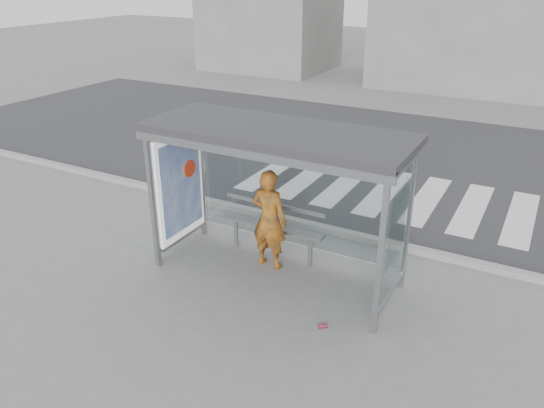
{
  "coord_description": "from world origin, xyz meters",
  "views": [
    {
      "loc": [
        3.71,
        -6.93,
        4.89
      ],
      "look_at": [
        -0.18,
        0.2,
        1.24
      ],
      "focal_mm": 35.0,
      "sensor_mm": 36.0,
      "label": 1
    }
  ],
  "objects": [
    {
      "name": "ground",
      "position": [
        0.0,
        0.0,
        0.0
      ],
      "size": [
        80.0,
        80.0,
        0.0
      ],
      "primitive_type": "plane",
      "color": "slate",
      "rests_on": "ground"
    },
    {
      "name": "person",
      "position": [
        -0.27,
        0.25,
        0.91
      ],
      "size": [
        0.67,
        0.45,
        1.81
      ],
      "primitive_type": "imported",
      "rotation": [
        0.0,
        0.0,
        3.12
      ],
      "color": "#C26412",
      "rests_on": "ground"
    },
    {
      "name": "curb",
      "position": [
        0.0,
        1.95,
        0.06
      ],
      "size": [
        30.0,
        0.18,
        0.12
      ],
      "primitive_type": "cube",
      "color": "gray",
      "rests_on": "ground"
    },
    {
      "name": "road",
      "position": [
        0.0,
        7.0,
        0.0
      ],
      "size": [
        30.0,
        10.0,
        0.01
      ],
      "primitive_type": "cube",
      "color": "#2E2E31",
      "rests_on": "ground"
    },
    {
      "name": "bus_shelter",
      "position": [
        -0.37,
        0.06,
        1.98
      ],
      "size": [
        4.25,
        1.65,
        2.62
      ],
      "color": "gray",
      "rests_on": "ground"
    },
    {
      "name": "soda_can",
      "position": [
        1.3,
        -0.96,
        0.04
      ],
      "size": [
        0.14,
        0.14,
        0.07
      ],
      "primitive_type": "cylinder",
      "rotation": [
        0.0,
        1.57,
        0.71
      ],
      "color": "#BF3866",
      "rests_on": "ground"
    },
    {
      "name": "crosswalk",
      "position": [
        0.5,
        4.5,
        0.0
      ],
      "size": [
        6.55,
        3.0,
        0.0
      ],
      "color": "silver",
      "rests_on": "ground"
    },
    {
      "name": "building_left",
      "position": [
        -10.0,
        18.0,
        3.0
      ],
      "size": [
        6.0,
        5.0,
        6.0
      ],
      "primitive_type": "cube",
      "color": "slate",
      "rests_on": "ground"
    },
    {
      "name": "bench",
      "position": [
        -0.38,
        0.58,
        0.6
      ],
      "size": [
        1.99,
        0.24,
        1.03
      ],
      "color": "slate",
      "rests_on": "ground"
    },
    {
      "name": "building_center",
      "position": [
        0.0,
        18.0,
        2.5
      ],
      "size": [
        8.0,
        5.0,
        5.0
      ],
      "primitive_type": "cube",
      "color": "slate",
      "rests_on": "ground"
    }
  ]
}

